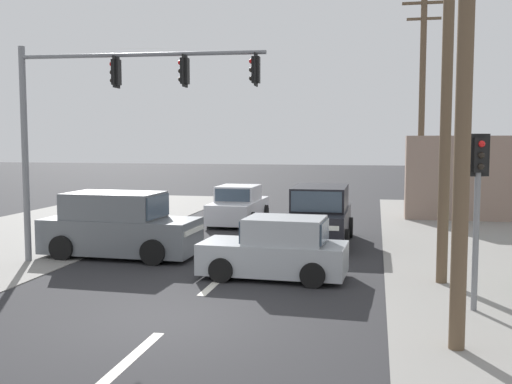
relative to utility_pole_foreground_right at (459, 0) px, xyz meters
The scene contains 13 objects.
ground_plane 7.53m from the utility_pole_foreground_right, behind, with size 140.00×140.00×0.00m, color #28282B.
lane_dash_near 7.62m from the utility_pole_foreground_right, 164.90° to the right, with size 0.20×2.40×0.01m, color silver.
lane_dash_mid 8.34m from the utility_pole_foreground_right, 143.60° to the left, with size 0.20×2.40×0.01m, color silver.
lane_dash_far 11.45m from the utility_pole_foreground_right, 119.82° to the left, with size 0.20×2.40×0.01m, color silver.
utility_pole_foreground_right is the anchor object (origin of this frame).
utility_pole_midground_right 4.82m from the utility_pole_foreground_right, 85.54° to the left, with size 1.80×0.26×8.86m.
utility_pole_background_right 16.38m from the utility_pole_foreground_right, 87.77° to the left, with size 1.80×0.26×9.56m.
traffic_signal_mast 10.04m from the utility_pole_foreground_right, 148.20° to the left, with size 6.88×0.63×6.00m.
pedestal_signal_right_kerb 4.08m from the utility_pole_foreground_right, 72.48° to the left, with size 0.43×0.31×3.56m.
hatchback_oncoming_mid 7.58m from the utility_pole_foreground_right, 128.71° to the left, with size 3.71×1.92×1.53m.
suv_receding_far 11.22m from the utility_pole_foreground_right, 107.25° to the left, with size 2.07×4.54×1.90m.
sedan_oncoming_near 16.13m from the utility_pole_foreground_right, 115.97° to the left, with size 1.96×4.27×1.56m.
suv_kerbside_parked 11.66m from the utility_pole_foreground_right, 143.81° to the left, with size 4.60×2.18×1.90m.
Camera 1 is at (3.74, -10.66, 3.45)m, focal length 42.00 mm.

